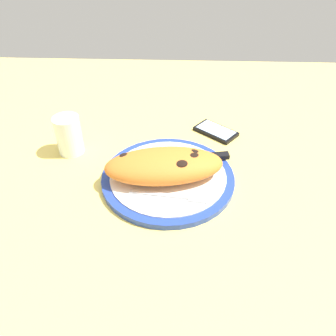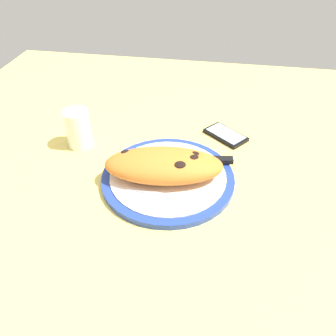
{
  "view_description": "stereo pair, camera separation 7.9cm",
  "coord_description": "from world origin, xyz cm",
  "px_view_note": "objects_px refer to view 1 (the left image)",
  "views": [
    {
      "loc": [
        2.54,
        -61.91,
        53.49
      ],
      "look_at": [
        0.0,
        0.0,
        3.77
      ],
      "focal_mm": 36.79,
      "sensor_mm": 36.0,
      "label": 1
    },
    {
      "loc": [
        10.43,
        -61.07,
        53.49
      ],
      "look_at": [
        0.0,
        0.0,
        3.77
      ],
      "focal_mm": 36.79,
      "sensor_mm": 36.0,
      "label": 2
    }
  ],
  "objects_px": {
    "plate": "(168,178)",
    "smartphone": "(216,131)",
    "knife": "(197,158)",
    "water_glass": "(69,137)",
    "calzone": "(164,165)",
    "fork": "(175,196)"
  },
  "relations": [
    {
      "from": "water_glass",
      "to": "calzone",
      "type": "bearing_deg",
      "value": -24.54
    },
    {
      "from": "knife",
      "to": "calzone",
      "type": "bearing_deg",
      "value": -138.89
    },
    {
      "from": "fork",
      "to": "water_glass",
      "type": "bearing_deg",
      "value": 146.61
    },
    {
      "from": "plate",
      "to": "water_glass",
      "type": "xyz_separation_m",
      "value": [
        -0.26,
        0.11,
        0.04
      ]
    },
    {
      "from": "fork",
      "to": "knife",
      "type": "bearing_deg",
      "value": 69.96
    },
    {
      "from": "calzone",
      "to": "knife",
      "type": "height_order",
      "value": "calzone"
    },
    {
      "from": "plate",
      "to": "knife",
      "type": "distance_m",
      "value": 0.09
    },
    {
      "from": "fork",
      "to": "knife",
      "type": "relative_size",
      "value": 0.74
    },
    {
      "from": "knife",
      "to": "water_glass",
      "type": "bearing_deg",
      "value": 171.93
    },
    {
      "from": "plate",
      "to": "smartphone",
      "type": "height_order",
      "value": "plate"
    },
    {
      "from": "calzone",
      "to": "knife",
      "type": "xyz_separation_m",
      "value": [
        0.08,
        0.07,
        -0.03
      ]
    },
    {
      "from": "fork",
      "to": "smartphone",
      "type": "xyz_separation_m",
      "value": [
        0.11,
        0.29,
        -0.01
      ]
    },
    {
      "from": "calzone",
      "to": "water_glass",
      "type": "bearing_deg",
      "value": 155.46
    },
    {
      "from": "knife",
      "to": "water_glass",
      "type": "height_order",
      "value": "water_glass"
    },
    {
      "from": "plate",
      "to": "calzone",
      "type": "relative_size",
      "value": 1.1
    },
    {
      "from": "smartphone",
      "to": "fork",
      "type": "bearing_deg",
      "value": -110.63
    },
    {
      "from": "plate",
      "to": "calzone",
      "type": "height_order",
      "value": "calzone"
    },
    {
      "from": "knife",
      "to": "water_glass",
      "type": "distance_m",
      "value": 0.33
    },
    {
      "from": "fork",
      "to": "water_glass",
      "type": "xyz_separation_m",
      "value": [
        -0.28,
        0.18,
        0.02
      ]
    },
    {
      "from": "plate",
      "to": "knife",
      "type": "relative_size",
      "value": 1.36
    },
    {
      "from": "plate",
      "to": "fork",
      "type": "height_order",
      "value": "fork"
    },
    {
      "from": "smartphone",
      "to": "knife",
      "type": "bearing_deg",
      "value": -111.16
    }
  ]
}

